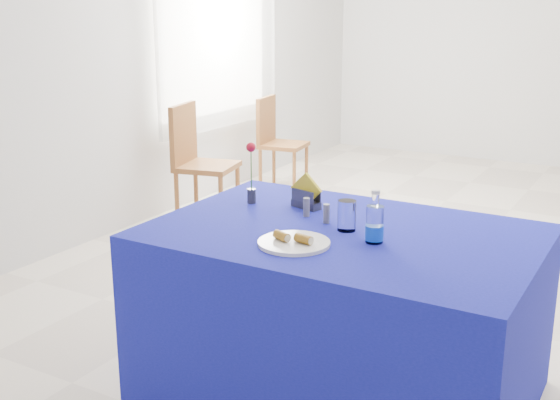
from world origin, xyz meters
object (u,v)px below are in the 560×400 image
(blue_table, at_px, (341,313))
(chair_win_b, at_px, (276,137))
(chair_win_a, at_px, (197,156))
(water_bottle, at_px, (375,225))
(plate, at_px, (294,243))

(blue_table, relative_size, chair_win_b, 1.85)
(blue_table, height_order, chair_win_a, chair_win_a)
(water_bottle, xyz_separation_m, chair_win_a, (-2.21, 1.79, -0.28))
(chair_win_b, bearing_deg, blue_table, -153.55)
(plate, height_order, chair_win_a, chair_win_a)
(chair_win_a, bearing_deg, blue_table, -143.00)
(blue_table, xyz_separation_m, chair_win_a, (-2.04, 1.71, 0.17))
(plate, distance_m, water_bottle, 0.33)
(blue_table, distance_m, water_bottle, 0.49)
(chair_win_a, bearing_deg, chair_win_b, -12.69)
(plate, relative_size, water_bottle, 1.34)
(blue_table, relative_size, water_bottle, 7.44)
(plate, bearing_deg, chair_win_a, 134.58)
(water_bottle, xyz_separation_m, chair_win_b, (-2.22, 3.02, -0.33))
(water_bottle, bearing_deg, chair_win_b, 126.33)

